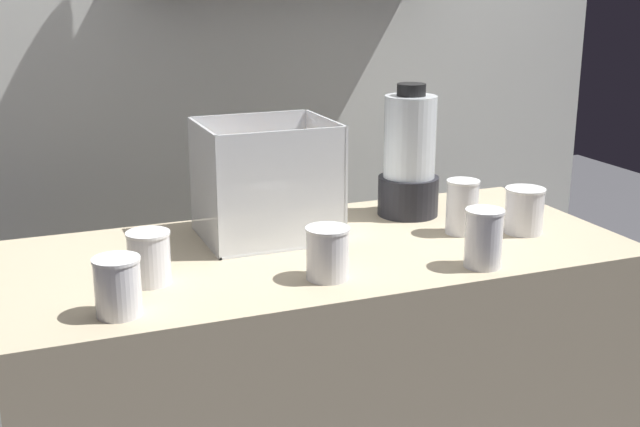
{
  "coord_description": "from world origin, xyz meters",
  "views": [
    {
      "loc": [
        -0.66,
        -1.65,
        1.5
      ],
      "look_at": [
        0.0,
        0.0,
        0.98
      ],
      "focal_mm": 46.06,
      "sensor_mm": 36.0,
      "label": 1
    }
  ],
  "objects_px": {
    "juice_cup_carrot_rightmost": "(524,213)",
    "juice_cup_pomegranate_right": "(483,242)",
    "juice_cup_orange_middle": "(328,255)",
    "juice_cup_mango_far_right": "(462,209)",
    "carrot_display_bin": "(266,201)",
    "blender_pitcher": "(409,160)",
    "juice_cup_mango_far_left": "(118,290)",
    "juice_cup_mango_left": "(149,260)"
  },
  "relations": [
    {
      "from": "juice_cup_mango_left",
      "to": "juice_cup_carrot_rightmost",
      "type": "relative_size",
      "value": 0.98
    },
    {
      "from": "blender_pitcher",
      "to": "juice_cup_pomegranate_right",
      "type": "relative_size",
      "value": 2.68
    },
    {
      "from": "juice_cup_mango_far_right",
      "to": "juice_cup_carrot_rightmost",
      "type": "height_order",
      "value": "juice_cup_mango_far_right"
    },
    {
      "from": "juice_cup_mango_left",
      "to": "carrot_display_bin",
      "type": "bearing_deg",
      "value": 33.48
    },
    {
      "from": "juice_cup_mango_left",
      "to": "juice_cup_pomegranate_right",
      "type": "bearing_deg",
      "value": -13.58
    },
    {
      "from": "juice_cup_mango_far_right",
      "to": "juice_cup_pomegranate_right",
      "type": "bearing_deg",
      "value": -110.25
    },
    {
      "from": "carrot_display_bin",
      "to": "juice_cup_orange_middle",
      "type": "height_order",
      "value": "carrot_display_bin"
    },
    {
      "from": "juice_cup_pomegranate_right",
      "to": "juice_cup_mango_far_right",
      "type": "relative_size",
      "value": 0.97
    },
    {
      "from": "carrot_display_bin",
      "to": "juice_cup_carrot_rightmost",
      "type": "distance_m",
      "value": 0.62
    },
    {
      "from": "juice_cup_orange_middle",
      "to": "juice_cup_carrot_rightmost",
      "type": "bearing_deg",
      "value": 11.58
    },
    {
      "from": "blender_pitcher",
      "to": "juice_cup_mango_far_left",
      "type": "xyz_separation_m",
      "value": [
        -0.79,
        -0.39,
        -0.1
      ]
    },
    {
      "from": "carrot_display_bin",
      "to": "juice_cup_mango_far_left",
      "type": "relative_size",
      "value": 2.77
    },
    {
      "from": "carrot_display_bin",
      "to": "juice_cup_mango_left",
      "type": "xyz_separation_m",
      "value": [
        -0.31,
        -0.21,
        -0.04
      ]
    },
    {
      "from": "juice_cup_mango_far_right",
      "to": "juice_cup_carrot_rightmost",
      "type": "bearing_deg",
      "value": -20.03
    },
    {
      "from": "juice_cup_orange_middle",
      "to": "juice_cup_carrot_rightmost",
      "type": "relative_size",
      "value": 0.99
    },
    {
      "from": "juice_cup_mango_far_right",
      "to": "blender_pitcher",
      "type": "bearing_deg",
      "value": 103.16
    },
    {
      "from": "blender_pitcher",
      "to": "juice_cup_pomegranate_right",
      "type": "bearing_deg",
      "value": -95.16
    },
    {
      "from": "juice_cup_mango_left",
      "to": "juice_cup_mango_far_right",
      "type": "distance_m",
      "value": 0.76
    },
    {
      "from": "juice_cup_mango_far_left",
      "to": "juice_cup_mango_left",
      "type": "relative_size",
      "value": 1.02
    },
    {
      "from": "juice_cup_carrot_rightmost",
      "to": "carrot_display_bin",
      "type": "bearing_deg",
      "value": 160.99
    },
    {
      "from": "juice_cup_carrot_rightmost",
      "to": "juice_cup_orange_middle",
      "type": "bearing_deg",
      "value": -168.42
    },
    {
      "from": "juice_cup_carrot_rightmost",
      "to": "juice_cup_pomegranate_right",
      "type": "bearing_deg",
      "value": -142.54
    },
    {
      "from": "blender_pitcher",
      "to": "juice_cup_mango_far_right",
      "type": "distance_m",
      "value": 0.21
    },
    {
      "from": "juice_cup_orange_middle",
      "to": "juice_cup_mango_far_right",
      "type": "xyz_separation_m",
      "value": [
        0.41,
        0.16,
        0.01
      ]
    },
    {
      "from": "juice_cup_orange_middle",
      "to": "juice_cup_carrot_rightmost",
      "type": "distance_m",
      "value": 0.57
    },
    {
      "from": "juice_cup_pomegranate_right",
      "to": "juice_cup_mango_far_right",
      "type": "bearing_deg",
      "value": 69.75
    },
    {
      "from": "blender_pitcher",
      "to": "juice_cup_orange_middle",
      "type": "height_order",
      "value": "blender_pitcher"
    },
    {
      "from": "juice_cup_mango_left",
      "to": "juice_cup_mango_far_right",
      "type": "bearing_deg",
      "value": 4.47
    },
    {
      "from": "juice_cup_pomegranate_right",
      "to": "juice_cup_mango_left",
      "type": "bearing_deg",
      "value": 166.42
    },
    {
      "from": "juice_cup_mango_far_left",
      "to": "juice_cup_orange_middle",
      "type": "bearing_deg",
      "value": 4.56
    },
    {
      "from": "blender_pitcher",
      "to": "juice_cup_mango_left",
      "type": "relative_size",
      "value": 3.13
    },
    {
      "from": "juice_cup_mango_far_left",
      "to": "juice_cup_carrot_rightmost",
      "type": "distance_m",
      "value": 0.99
    },
    {
      "from": "juice_cup_pomegranate_right",
      "to": "juice_cup_mango_far_left",
      "type": "bearing_deg",
      "value": 178.26
    },
    {
      "from": "carrot_display_bin",
      "to": "blender_pitcher",
      "type": "relative_size",
      "value": 0.9
    },
    {
      "from": "juice_cup_mango_far_right",
      "to": "juice_cup_carrot_rightmost",
      "type": "xyz_separation_m",
      "value": [
        0.14,
        -0.05,
        -0.01
      ]
    },
    {
      "from": "juice_cup_mango_left",
      "to": "blender_pitcher",
      "type": "bearing_deg",
      "value": 19.37
    },
    {
      "from": "carrot_display_bin",
      "to": "juice_cup_mango_far_right",
      "type": "height_order",
      "value": "carrot_display_bin"
    },
    {
      "from": "carrot_display_bin",
      "to": "juice_cup_mango_left",
      "type": "relative_size",
      "value": 2.81
    },
    {
      "from": "carrot_display_bin",
      "to": "juice_cup_mango_left",
      "type": "distance_m",
      "value": 0.38
    },
    {
      "from": "carrot_display_bin",
      "to": "juice_cup_mango_left",
      "type": "bearing_deg",
      "value": -146.52
    },
    {
      "from": "juice_cup_orange_middle",
      "to": "juice_cup_pomegranate_right",
      "type": "bearing_deg",
      "value": -9.71
    },
    {
      "from": "blender_pitcher",
      "to": "juice_cup_mango_left",
      "type": "xyz_separation_m",
      "value": [
        -0.71,
        -0.25,
        -0.1
      ]
    }
  ]
}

